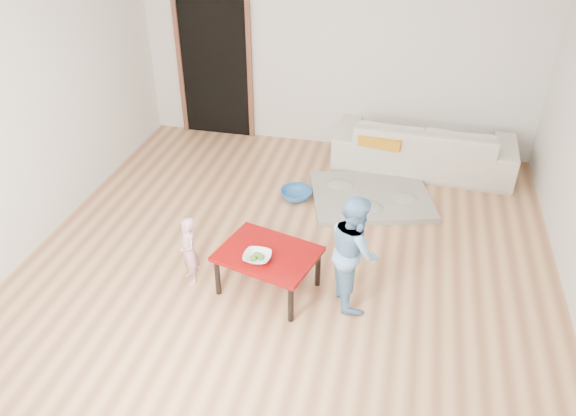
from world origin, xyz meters
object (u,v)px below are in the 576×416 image
(sofa, at_px, (424,145))
(red_table, at_px, (268,271))
(basin, at_px, (296,194))
(bowl, at_px, (257,257))
(child_pink, at_px, (189,251))
(child_blue, at_px, (354,251))

(sofa, bearing_deg, red_table, 66.91)
(basin, bearing_deg, red_table, -86.89)
(bowl, bearing_deg, red_table, 64.72)
(child_pink, height_order, child_blue, child_blue)
(red_table, distance_m, basin, 1.57)
(child_blue, bearing_deg, sofa, -33.94)
(child_pink, relative_size, child_blue, 0.64)
(bowl, xyz_separation_m, child_pink, (-0.66, 0.09, -0.11))
(child_pink, bearing_deg, child_blue, 53.38)
(bowl, bearing_deg, child_blue, 11.98)
(child_blue, height_order, basin, child_blue)
(bowl, relative_size, basin, 0.66)
(child_blue, bearing_deg, bowl, 79.68)
(bowl, distance_m, child_blue, 0.82)
(child_blue, bearing_deg, child_pink, 70.99)
(sofa, distance_m, bowl, 3.05)
(child_pink, xyz_separation_m, child_blue, (1.46, 0.08, 0.19))
(bowl, bearing_deg, child_pink, 172.67)
(bowl, xyz_separation_m, child_blue, (0.80, 0.17, 0.08))
(red_table, relative_size, basin, 2.30)
(sofa, xyz_separation_m, basin, (-1.35, -1.05, -0.25))
(red_table, bearing_deg, child_pink, -176.91)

